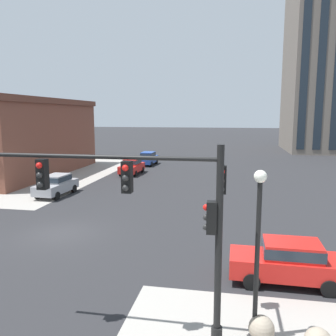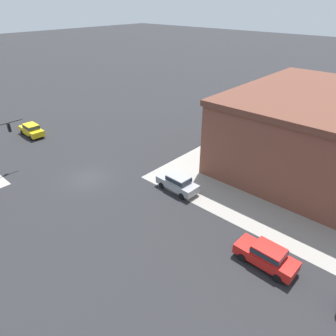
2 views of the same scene
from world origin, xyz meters
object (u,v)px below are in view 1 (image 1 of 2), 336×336
at_px(street_lamp_corner_near, 258,234).
at_px(car_main_northbound_near, 56,184).
at_px(traffic_signal_main, 171,211).
at_px(car_cross_westbound, 289,260).
at_px(car_parked_curb, 132,166).
at_px(bollard_sphere_curb_a, 261,328).
at_px(car_cross_far, 148,158).

relative_size(street_lamp_corner_near, car_main_northbound_near, 1.12).
bearing_deg(traffic_signal_main, car_cross_westbound, 45.35).
height_order(traffic_signal_main, street_lamp_corner_near, traffic_signal_main).
bearing_deg(car_parked_curb, car_main_northbound_near, -105.91).
bearing_deg(traffic_signal_main, bollard_sphere_curb_a, 3.25).
height_order(car_parked_curb, car_cross_far, same).
bearing_deg(bollard_sphere_curb_a, traffic_signal_main, -176.75).
relative_size(street_lamp_corner_near, car_cross_westbound, 1.13).
distance_m(street_lamp_corner_near, car_parked_curb, 29.46).
relative_size(traffic_signal_main, car_cross_far, 1.55).
height_order(bollard_sphere_curb_a, car_main_northbound_near, car_main_northbound_near).
bearing_deg(car_cross_westbound, car_parked_curb, 119.36).
bearing_deg(traffic_signal_main, car_main_northbound_near, 127.10).
distance_m(bollard_sphere_curb_a, car_cross_far, 36.35).
relative_size(bollard_sphere_curb_a, car_main_northbound_near, 0.17).
distance_m(car_cross_westbound, car_parked_curb, 26.70).
relative_size(traffic_signal_main, bollard_sphere_curb_a, 9.18).
bearing_deg(car_parked_curb, car_cross_westbound, -60.64).
bearing_deg(street_lamp_corner_near, car_cross_far, 108.68).
bearing_deg(traffic_signal_main, car_cross_far, 104.81).
height_order(traffic_signal_main, bollard_sphere_curb_a, traffic_signal_main).
height_order(traffic_signal_main, car_main_northbound_near, traffic_signal_main).
bearing_deg(bollard_sphere_curb_a, car_cross_westbound, 71.33).
bearing_deg(car_cross_westbound, street_lamp_corner_near, -111.83).
height_order(traffic_signal_main, car_parked_curb, traffic_signal_main).
bearing_deg(car_parked_curb, bollard_sphere_curb_a, -66.48).
relative_size(car_main_northbound_near, car_cross_westbound, 1.01).
height_order(street_lamp_corner_near, car_cross_far, street_lamp_corner_near).
relative_size(traffic_signal_main, car_parked_curb, 1.55).
xyz_separation_m(street_lamp_corner_near, car_main_northbound_near, (-14.74, 15.99, -2.25)).
bearing_deg(car_cross_westbound, car_cross_far, 113.16).
relative_size(car_cross_westbound, car_parked_curb, 1.00).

